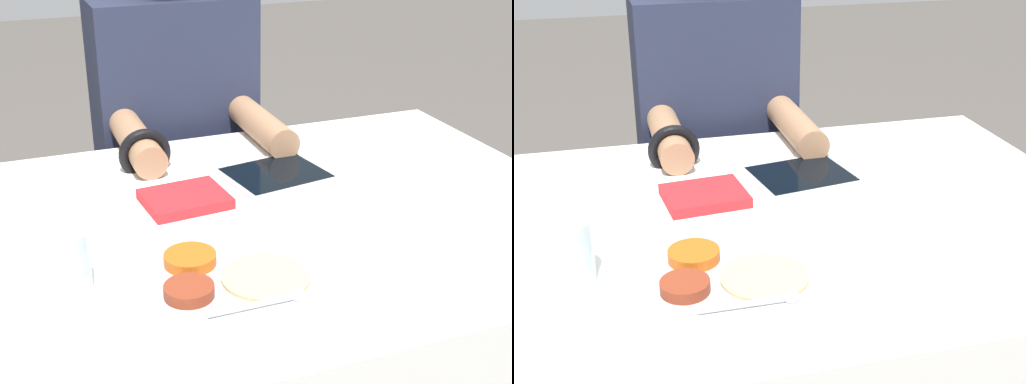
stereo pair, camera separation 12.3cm
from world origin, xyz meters
The scene contains 6 objects.
dining_table centered at (0.00, 0.00, 0.35)m, with size 1.30×0.87×0.71m.
thali_tray centered at (-0.10, -0.21, 0.72)m, with size 0.30×0.30×0.03m.
red_notebook centered at (-0.08, 0.10, 0.72)m, with size 0.16×0.14×0.02m.
tablet_device centered at (0.13, 0.16, 0.71)m, with size 0.23×0.21×0.01m.
person_diner centered at (0.04, 0.59, 0.56)m, with size 0.39×0.48×1.20m.
drinking_glass centered at (-0.32, -0.14, 0.76)m, with size 0.07×0.07×0.10m.
Camera 2 is at (-0.27, -1.11, 1.28)m, focal length 50.00 mm.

